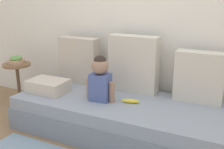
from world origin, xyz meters
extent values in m
plane|color=#93704C|center=(0.00, 0.00, 0.00)|extent=(12.00, 12.00, 0.00)
cube|color=silver|center=(0.00, 0.55, 1.15)|extent=(5.33, 0.10, 2.29)
cube|color=gray|center=(0.00, 0.00, 0.11)|extent=(2.13, 0.84, 0.22)
cube|color=#8C939E|center=(0.00, 0.00, 0.29)|extent=(2.06, 0.81, 0.12)
cube|color=#C1B29E|center=(-0.66, 0.32, 0.61)|extent=(0.46, 0.16, 0.52)
cube|color=beige|center=(0.00, 0.32, 0.64)|extent=(0.51, 0.16, 0.58)
cube|color=beige|center=(0.66, 0.32, 0.59)|extent=(0.45, 0.16, 0.48)
cube|color=#4C5B93|center=(-0.18, -0.07, 0.48)|extent=(0.20, 0.17, 0.26)
sphere|color=#9E755B|center=(-0.18, -0.07, 0.69)|extent=(0.16, 0.16, 0.16)
sphere|color=#2D231E|center=(-0.18, -0.07, 0.72)|extent=(0.12, 0.12, 0.12)
cylinder|color=#9E755B|center=(-0.30, -0.07, 0.45)|extent=(0.06, 0.06, 0.20)
cylinder|color=#9E755B|center=(-0.06, -0.07, 0.45)|extent=(0.06, 0.06, 0.20)
ellipsoid|color=yellow|center=(0.11, -0.01, 0.37)|extent=(0.18, 0.08, 0.04)
cube|color=beige|center=(-0.78, -0.10, 0.41)|extent=(0.40, 0.28, 0.13)
cylinder|color=brown|center=(-1.44, 0.13, 0.51)|extent=(0.33, 0.33, 0.03)
cylinder|color=brown|center=(-1.44, 0.13, 0.25)|extent=(0.04, 0.04, 0.49)
cylinder|color=brown|center=(-1.44, 0.13, 0.01)|extent=(0.18, 0.18, 0.02)
cylinder|color=tan|center=(-1.44, 0.13, 0.55)|extent=(0.20, 0.20, 0.05)
ellipsoid|color=#669E4C|center=(-1.44, 0.13, 0.59)|extent=(0.14, 0.14, 0.07)
camera|label=1|loc=(0.96, -2.16, 1.33)|focal=42.54mm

